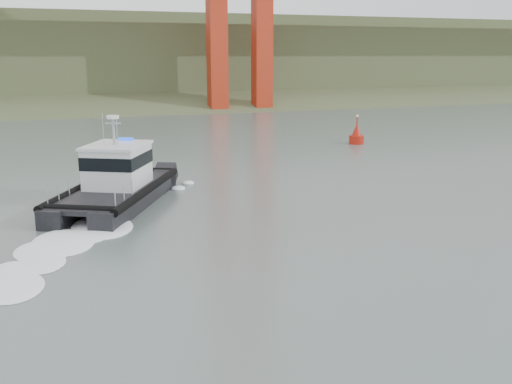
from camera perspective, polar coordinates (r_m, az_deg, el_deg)
ground at (r=23.71m, az=3.12°, el=-10.25°), size 400.00×400.00×0.00m
headlands at (r=145.77m, az=-16.38°, el=12.11°), size 500.00×105.36×27.12m
patrol_boat at (r=38.22m, az=-13.80°, el=1.02°), size 9.69×13.03×6.00m
nav_buoy at (r=63.58m, az=10.02°, el=5.57°), size 1.62×1.62×3.37m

